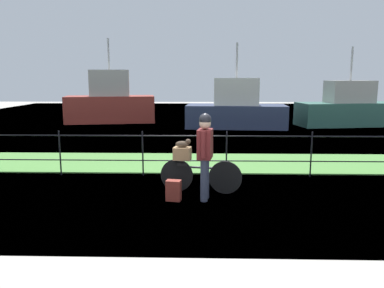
{
  "coord_description": "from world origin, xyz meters",
  "views": [
    {
      "loc": [
        0.41,
        -6.73,
        2.34
      ],
      "look_at": [
        0.2,
        1.4,
        0.9
      ],
      "focal_mm": 35.18,
      "sensor_mm": 36.0,
      "label": 1
    }
  ],
  "objects_px": {
    "bicycle_main": "(200,175)",
    "terrier_dog": "(183,144)",
    "backpack_on_paving": "(174,190)",
    "moored_boat_far": "(348,109)",
    "wooden_crate": "(182,153)",
    "moored_boat_mid": "(236,110)",
    "moored_boat_near": "(110,103)",
    "cyclist_person": "(205,149)"
  },
  "relations": [
    {
      "from": "bicycle_main",
      "to": "backpack_on_paving",
      "type": "height_order",
      "value": "bicycle_main"
    },
    {
      "from": "wooden_crate",
      "to": "moored_boat_far",
      "type": "distance_m",
      "value": 13.42
    },
    {
      "from": "terrier_dog",
      "to": "cyclist_person",
      "type": "distance_m",
      "value": 0.68
    },
    {
      "from": "cyclist_person",
      "to": "moored_boat_mid",
      "type": "relative_size",
      "value": 0.35
    },
    {
      "from": "backpack_on_paving",
      "to": "moored_boat_near",
      "type": "relative_size",
      "value": 0.08
    },
    {
      "from": "backpack_on_paving",
      "to": "moored_boat_far",
      "type": "relative_size",
      "value": 0.08
    },
    {
      "from": "wooden_crate",
      "to": "moored_boat_mid",
      "type": "height_order",
      "value": "moored_boat_mid"
    },
    {
      "from": "bicycle_main",
      "to": "moored_boat_mid",
      "type": "xyz_separation_m",
      "value": [
        1.64,
        10.28,
        0.49
      ]
    },
    {
      "from": "moored_boat_near",
      "to": "moored_boat_far",
      "type": "distance_m",
      "value": 12.06
    },
    {
      "from": "moored_boat_near",
      "to": "moored_boat_mid",
      "type": "relative_size",
      "value": 1.01
    },
    {
      "from": "moored_boat_mid",
      "to": "moored_boat_far",
      "type": "relative_size",
      "value": 0.93
    },
    {
      "from": "bicycle_main",
      "to": "moored_boat_far",
      "type": "height_order",
      "value": "moored_boat_far"
    },
    {
      "from": "bicycle_main",
      "to": "backpack_on_paving",
      "type": "xyz_separation_m",
      "value": [
        -0.5,
        -0.54,
        -0.16
      ]
    },
    {
      "from": "wooden_crate",
      "to": "backpack_on_paving",
      "type": "bearing_deg",
      "value": -103.14
    },
    {
      "from": "bicycle_main",
      "to": "terrier_dog",
      "type": "height_order",
      "value": "terrier_dog"
    },
    {
      "from": "bicycle_main",
      "to": "backpack_on_paving",
      "type": "bearing_deg",
      "value": -132.86
    },
    {
      "from": "bicycle_main",
      "to": "moored_boat_near",
      "type": "distance_m",
      "value": 13.19
    },
    {
      "from": "bicycle_main",
      "to": "terrier_dog",
      "type": "bearing_deg",
      "value": 171.29
    },
    {
      "from": "bicycle_main",
      "to": "cyclist_person",
      "type": "xyz_separation_m",
      "value": [
        0.1,
        -0.47,
        0.64
      ]
    },
    {
      "from": "bicycle_main",
      "to": "moored_boat_near",
      "type": "relative_size",
      "value": 0.35
    },
    {
      "from": "backpack_on_paving",
      "to": "moored_boat_far",
      "type": "bearing_deg",
      "value": -114.53
    },
    {
      "from": "terrier_dog",
      "to": "moored_boat_far",
      "type": "xyz_separation_m",
      "value": [
        7.55,
        11.08,
        -0.2
      ]
    },
    {
      "from": "bicycle_main",
      "to": "cyclist_person",
      "type": "relative_size",
      "value": 1.0
    },
    {
      "from": "moored_boat_near",
      "to": "moored_boat_mid",
      "type": "xyz_separation_m",
      "value": [
        6.43,
        -1.99,
        -0.17
      ]
    },
    {
      "from": "cyclist_person",
      "to": "moored_boat_near",
      "type": "bearing_deg",
      "value": 111.01
    },
    {
      "from": "wooden_crate",
      "to": "moored_boat_far",
      "type": "bearing_deg",
      "value": 55.62
    },
    {
      "from": "wooden_crate",
      "to": "moored_boat_mid",
      "type": "relative_size",
      "value": 0.07
    },
    {
      "from": "wooden_crate",
      "to": "backpack_on_paving",
      "type": "distance_m",
      "value": 0.86
    },
    {
      "from": "backpack_on_paving",
      "to": "moored_boat_far",
      "type": "xyz_separation_m",
      "value": [
        7.72,
        11.67,
        0.62
      ]
    },
    {
      "from": "cyclist_person",
      "to": "moored_boat_far",
      "type": "height_order",
      "value": "moored_boat_far"
    },
    {
      "from": "cyclist_person",
      "to": "moored_boat_mid",
      "type": "distance_m",
      "value": 10.86
    },
    {
      "from": "terrier_dog",
      "to": "moored_boat_mid",
      "type": "xyz_separation_m",
      "value": [
        1.98,
        10.23,
        -0.17
      ]
    },
    {
      "from": "backpack_on_paving",
      "to": "moored_boat_mid",
      "type": "xyz_separation_m",
      "value": [
        2.14,
        10.82,
        0.65
      ]
    },
    {
      "from": "terrier_dog",
      "to": "cyclist_person",
      "type": "relative_size",
      "value": 0.19
    },
    {
      "from": "terrier_dog",
      "to": "bicycle_main",
      "type": "bearing_deg",
      "value": -8.71
    },
    {
      "from": "bicycle_main",
      "to": "backpack_on_paving",
      "type": "relative_size",
      "value": 4.19
    },
    {
      "from": "backpack_on_paving",
      "to": "moored_boat_mid",
      "type": "height_order",
      "value": "moored_boat_mid"
    },
    {
      "from": "terrier_dog",
      "to": "moored_boat_far",
      "type": "height_order",
      "value": "moored_boat_far"
    },
    {
      "from": "wooden_crate",
      "to": "terrier_dog",
      "type": "relative_size",
      "value": 1.07
    },
    {
      "from": "moored_boat_mid",
      "to": "cyclist_person",
      "type": "bearing_deg",
      "value": -98.16
    },
    {
      "from": "cyclist_person",
      "to": "moored_boat_near",
      "type": "xyz_separation_m",
      "value": [
        -4.89,
        12.74,
        0.01
      ]
    },
    {
      "from": "bicycle_main",
      "to": "wooden_crate",
      "type": "distance_m",
      "value": 0.58
    }
  ]
}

